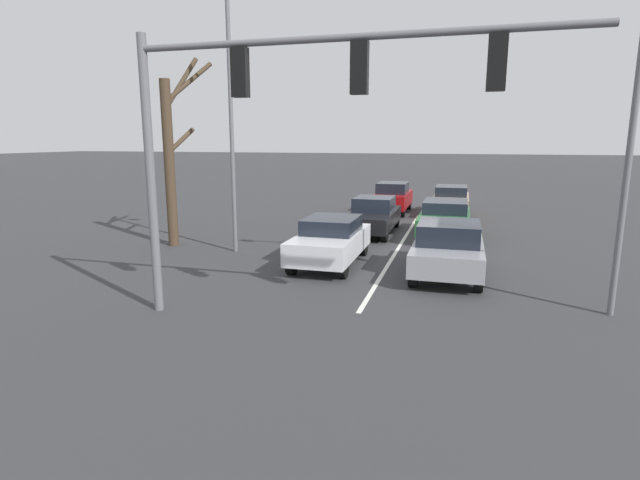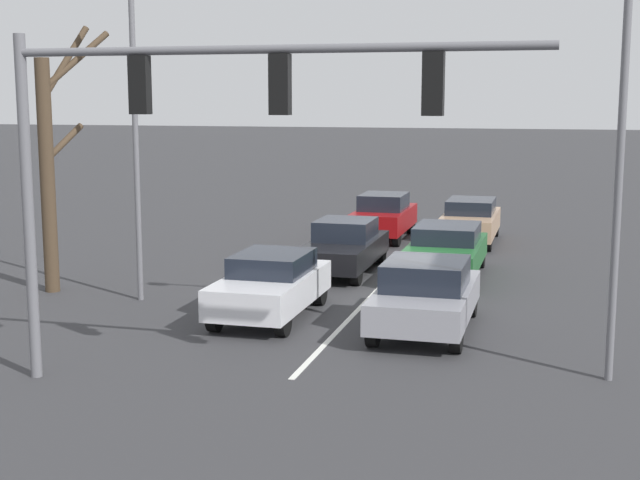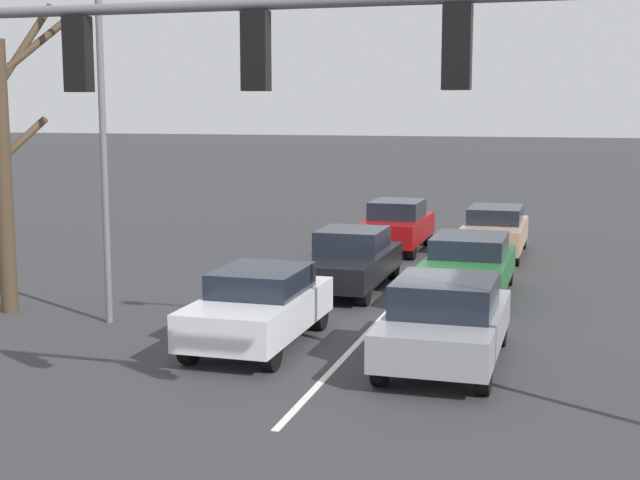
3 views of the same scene
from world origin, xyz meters
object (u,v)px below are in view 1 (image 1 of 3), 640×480
car_silver_midlane_front (331,240)px  street_lamp_right_shoulder (235,109)px  car_black_midlane_second (373,215)px  car_maroon_midlane_third (392,197)px  car_gray_leftlane_front (448,248)px  street_lamp_left_shoulder (629,74)px  traffic_signal_gantry (276,104)px  bare_tree_near (172,153)px  car_darkgreen_leftlane_second (445,218)px  car_tan_leftlane_third (451,200)px

car_silver_midlane_front → street_lamp_right_shoulder: street_lamp_right_shoulder is taller
car_black_midlane_second → car_maroon_midlane_third: (0.06, -6.18, 0.09)m
car_gray_leftlane_front → car_black_midlane_second: (3.21, -5.90, -0.06)m
car_black_midlane_second → street_lamp_left_shoulder: size_ratio=0.49×
traffic_signal_gantry → bare_tree_near: bearing=-44.9°
traffic_signal_gantry → street_lamp_left_shoulder: street_lamp_left_shoulder is taller
car_maroon_midlane_third → street_lamp_right_shoulder: (3.82, 10.96, 4.01)m
car_darkgreen_leftlane_second → bare_tree_near: size_ratio=0.67×
car_silver_midlane_front → traffic_signal_gantry: traffic_signal_gantry is taller
car_silver_midlane_front → street_lamp_left_shoulder: size_ratio=0.45×
car_maroon_midlane_third → bare_tree_near: size_ratio=0.62×
car_darkgreen_leftlane_second → car_maroon_midlane_third: 6.83m
car_maroon_midlane_third → traffic_signal_gantry: 17.41m
bare_tree_near → car_maroon_midlane_third: bearing=-121.8°
car_silver_midlane_front → car_black_midlane_second: 5.61m
car_black_midlane_second → street_lamp_right_shoulder: street_lamp_right_shoulder is taller
car_gray_leftlane_front → car_maroon_midlane_third: 12.51m
car_silver_midlane_front → car_darkgreen_leftlane_second: size_ratio=0.90×
car_gray_leftlane_front → street_lamp_right_shoulder: (7.09, -1.12, 4.04)m
car_darkgreen_leftlane_second → street_lamp_left_shoulder: 10.21m
car_tan_leftlane_third → traffic_signal_gantry: size_ratio=0.49×
car_gray_leftlane_front → street_lamp_right_shoulder: bearing=-9.0°
car_gray_leftlane_front → car_tan_leftlane_third: (0.24, -12.06, -0.02)m
car_tan_leftlane_third → bare_tree_near: (9.56, 10.53, 2.60)m
traffic_signal_gantry → car_maroon_midlane_third: bearing=-90.2°
car_tan_leftlane_third → street_lamp_right_shoulder: street_lamp_right_shoulder is taller
car_silver_midlane_front → bare_tree_near: bearing=-11.2°
car_black_midlane_second → car_tan_leftlane_third: 6.84m
car_silver_midlane_front → street_lamp_left_shoulder: bearing=158.3°
car_darkgreen_leftlane_second → bare_tree_near: 10.77m
car_maroon_midlane_third → street_lamp_right_shoulder: size_ratio=0.49×
car_black_midlane_second → street_lamp_left_shoulder: bearing=128.4°
car_gray_leftlane_front → car_darkgreen_leftlane_second: 5.93m
street_lamp_right_shoulder → street_lamp_left_shoulder: bearing=161.1°
car_darkgreen_leftlane_second → bare_tree_near: bare_tree_near is taller
car_black_midlane_second → traffic_signal_gantry: 11.48m
car_black_midlane_second → car_tan_leftlane_third: bearing=-115.7°
car_silver_midlane_front → car_black_midlane_second: (-0.36, -5.60, -0.02)m
street_lamp_left_shoulder → car_maroon_midlane_third: bearing=-65.3°
car_maroon_midlane_third → car_tan_leftlane_third: car_maroon_midlane_third is taller
car_gray_leftlane_front → car_maroon_midlane_third: car_maroon_midlane_third is taller
car_gray_leftlane_front → street_lamp_left_shoulder: 6.09m
car_silver_midlane_front → street_lamp_left_shoulder: street_lamp_left_shoulder is taller
street_lamp_left_shoulder → car_tan_leftlane_third: bearing=-75.8°
car_gray_leftlane_front → car_black_midlane_second: bearing=-61.4°
car_tan_leftlane_third → street_lamp_left_shoulder: bearing=104.2°
car_darkgreen_leftlane_second → car_maroon_midlane_third: size_ratio=1.09×
car_black_midlane_second → street_lamp_right_shoulder: size_ratio=0.52×
car_maroon_midlane_third → traffic_signal_gantry: traffic_signal_gantry is taller
car_tan_leftlane_third → bare_tree_near: 14.46m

